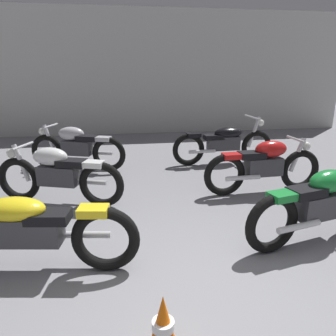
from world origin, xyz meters
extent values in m
plane|color=gray|center=(0.00, 0.00, 0.00)|extent=(60.00, 60.00, 0.00)
cube|color=#BCBAB7|center=(0.00, 8.04, 1.80)|extent=(13.10, 0.24, 3.60)
torus|color=black|center=(-0.86, 0.76, 0.34)|extent=(0.68, 0.21, 0.67)
cube|color=#38383D|center=(-1.60, 0.87, 0.44)|extent=(0.69, 0.34, 0.28)
ellipsoid|color=yellow|center=(-1.70, 0.89, 0.66)|extent=(0.64, 0.41, 0.22)
cube|color=black|center=(-1.38, 0.84, 0.57)|extent=(0.43, 0.30, 0.10)
cube|color=yellow|center=(-0.96, 0.77, 0.64)|extent=(0.31, 0.24, 0.08)
cylinder|color=silver|center=(-1.09, 0.92, 0.32)|extent=(0.55, 0.15, 0.07)
torus|color=black|center=(-2.18, 2.78, 0.34)|extent=(0.67, 0.32, 0.67)
torus|color=black|center=(-0.96, 2.36, 0.34)|extent=(0.67, 0.32, 0.67)
cylinder|color=silver|center=(-2.11, 2.76, 0.59)|extent=(0.25, 0.15, 0.56)
cube|color=#38383D|center=(-1.57, 2.57, 0.44)|extent=(0.62, 0.41, 0.28)
ellipsoid|color=white|center=(-1.66, 2.60, 0.72)|extent=(0.58, 0.43, 0.26)
cube|color=black|center=(-1.36, 2.50, 0.64)|extent=(0.46, 0.36, 0.10)
cube|color=white|center=(-1.05, 2.39, 0.64)|extent=(0.33, 0.28, 0.08)
cylinder|color=silver|center=(-2.05, 2.74, 0.85)|extent=(0.19, 0.47, 0.04)
sphere|color=white|center=(-2.24, 2.80, 0.73)|extent=(0.14, 0.14, 0.14)
cylinder|color=silver|center=(-1.15, 2.56, 0.32)|extent=(0.54, 0.25, 0.07)
torus|color=black|center=(-2.10, 4.54, 0.34)|extent=(0.67, 0.33, 0.67)
torus|color=black|center=(-0.88, 4.11, 0.34)|extent=(0.67, 0.33, 0.67)
cylinder|color=silver|center=(-2.03, 4.51, 0.59)|extent=(0.25, 0.15, 0.56)
cube|color=#38383D|center=(-1.49, 4.32, 0.44)|extent=(0.62, 0.42, 0.28)
ellipsoid|color=#B7B7BC|center=(-1.58, 4.36, 0.72)|extent=(0.58, 0.44, 0.26)
cube|color=black|center=(-1.28, 4.25, 0.64)|extent=(0.46, 0.36, 0.10)
cube|color=#B7B7BC|center=(-0.97, 4.14, 0.64)|extent=(0.33, 0.28, 0.08)
cylinder|color=silver|center=(-1.97, 4.49, 0.85)|extent=(0.19, 0.46, 0.04)
sphere|color=white|center=(-2.16, 4.56, 0.73)|extent=(0.14, 0.14, 0.14)
cylinder|color=silver|center=(-1.07, 4.31, 0.32)|extent=(0.54, 0.25, 0.07)
torus|color=black|center=(0.89, 0.82, 0.34)|extent=(0.68, 0.27, 0.67)
cube|color=#38383D|center=(1.52, 0.97, 0.44)|extent=(0.61, 0.37, 0.28)
ellipsoid|color=#197F33|center=(1.62, 1.00, 0.72)|extent=(0.57, 0.40, 0.26)
cube|color=black|center=(1.30, 0.92, 0.64)|extent=(0.45, 0.33, 0.10)
cube|color=#197F33|center=(0.98, 0.84, 0.64)|extent=(0.32, 0.26, 0.08)
cylinder|color=silver|center=(1.16, 0.75, 0.32)|extent=(0.55, 0.20, 0.07)
torus|color=black|center=(2.22, 2.57, 0.34)|extent=(0.67, 0.14, 0.67)
torus|color=black|center=(0.92, 2.51, 0.34)|extent=(0.67, 0.14, 0.67)
cylinder|color=silver|center=(2.14, 2.56, 0.59)|extent=(0.25, 0.08, 0.56)
cube|color=#38383D|center=(1.57, 2.54, 0.44)|extent=(0.58, 0.27, 0.28)
ellipsoid|color=red|center=(1.67, 2.54, 0.72)|extent=(0.53, 0.30, 0.26)
cube|color=black|center=(1.35, 2.53, 0.64)|extent=(0.41, 0.26, 0.10)
cube|color=red|center=(1.02, 2.51, 0.64)|extent=(0.29, 0.21, 0.08)
cylinder|color=silver|center=(2.08, 2.56, 0.85)|extent=(0.06, 0.48, 0.04)
sphere|color=white|center=(2.28, 2.57, 0.73)|extent=(0.14, 0.14, 0.14)
cylinder|color=silver|center=(1.18, 2.39, 0.32)|extent=(0.55, 0.10, 0.07)
torus|color=black|center=(2.23, 4.31, 0.34)|extent=(0.67, 0.14, 0.67)
torus|color=black|center=(0.73, 4.23, 0.34)|extent=(0.67, 0.14, 0.67)
cylinder|color=silver|center=(2.15, 4.31, 0.65)|extent=(0.28, 0.08, 0.66)
cube|color=#38383D|center=(1.48, 4.27, 0.44)|extent=(0.67, 0.27, 0.28)
ellipsoid|color=black|center=(1.58, 4.28, 0.66)|extent=(0.62, 0.35, 0.22)
cube|color=black|center=(1.26, 4.26, 0.57)|extent=(0.41, 0.26, 0.10)
cube|color=black|center=(0.83, 4.24, 0.64)|extent=(0.29, 0.21, 0.08)
cylinder|color=silver|center=(2.09, 4.31, 0.96)|extent=(0.07, 0.68, 0.04)
sphere|color=white|center=(2.29, 4.32, 0.84)|extent=(0.14, 0.14, 0.14)
cylinder|color=silver|center=(0.98, 4.12, 0.32)|extent=(0.55, 0.10, 0.07)
cone|color=orange|center=(-0.46, -0.41, 0.29)|extent=(0.24, 0.24, 0.50)
cylinder|color=white|center=(-0.46, -0.41, 0.32)|extent=(0.15, 0.15, 0.06)
camera|label=1|loc=(-0.70, -2.13, 1.92)|focal=35.02mm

